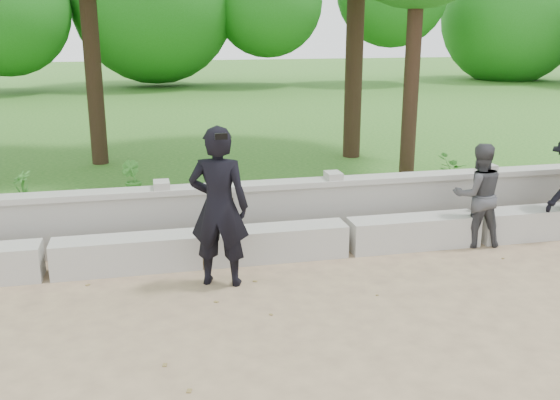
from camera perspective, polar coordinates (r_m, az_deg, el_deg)
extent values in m
plane|color=tan|center=(6.75, -5.13, -11.65)|extent=(80.00, 80.00, 0.00)
cube|color=#215A18|center=(20.18, -10.54, 7.07)|extent=(40.00, 22.00, 0.25)
cube|color=#AAA8A1|center=(8.36, -13.77, -4.80)|extent=(1.90, 0.45, 0.45)
cube|color=#AAA8A1|center=(8.54, -0.22, -3.90)|extent=(1.90, 0.45, 0.45)
cube|color=#AAA8A1|center=(9.15, 12.12, -2.89)|extent=(1.90, 0.45, 0.45)
cube|color=#AAA8A1|center=(10.13, 22.46, -1.93)|extent=(1.90, 0.45, 0.45)
cube|color=#A09D97|center=(8.99, -7.43, -1.76)|extent=(12.50, 0.25, 0.82)
cube|color=#AAA8A1|center=(8.87, -7.53, 1.01)|extent=(12.50, 0.35, 0.08)
cube|color=black|center=(8.83, -5.45, -0.61)|extent=(0.36, 0.02, 0.24)
imported|color=black|center=(7.51, -5.61, -0.63)|extent=(0.83, 0.68, 1.98)
cube|color=black|center=(6.92, -5.40, 5.81)|extent=(0.14, 0.06, 0.07)
imported|color=#3A3B3F|center=(9.33, 17.65, 0.44)|extent=(0.79, 0.65, 1.50)
cylinder|color=#382619|center=(13.49, -16.90, 13.69)|extent=(0.34, 0.34, 5.01)
cylinder|color=#382619|center=(11.70, 11.99, 11.63)|extent=(0.28, 0.28, 4.13)
cylinder|color=#382619|center=(13.74, 6.89, 15.42)|extent=(0.38, 0.38, 5.57)
imported|color=#377829|center=(9.64, -17.60, -0.50)|extent=(0.32, 0.34, 0.54)
imported|color=#377829|center=(10.84, -13.41, 1.85)|extent=(0.45, 0.44, 0.64)
imported|color=#377829|center=(11.27, 15.64, 2.33)|extent=(0.80, 0.78, 0.68)
imported|color=#377829|center=(10.58, -22.44, 0.76)|extent=(0.46, 0.48, 0.65)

